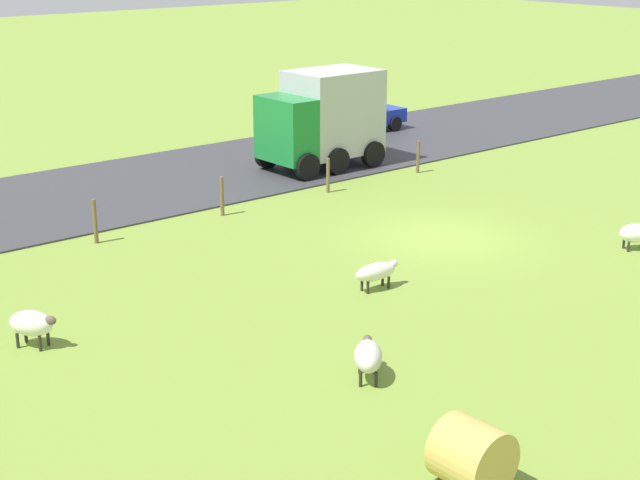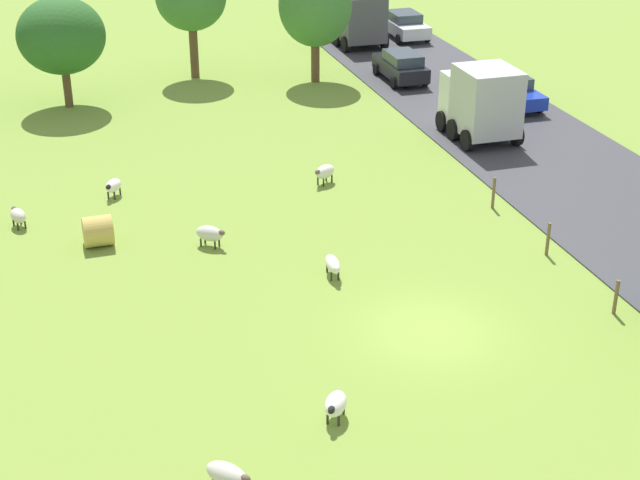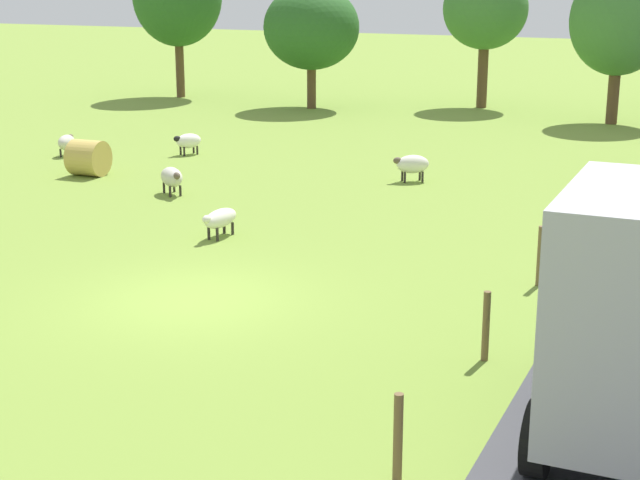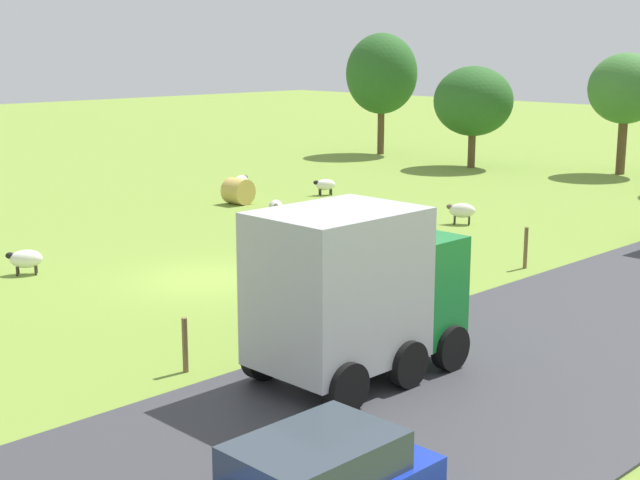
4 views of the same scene
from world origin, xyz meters
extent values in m
plane|color=olive|center=(0.00, 0.00, 0.00)|extent=(160.00, 160.00, 0.00)
ellipsoid|color=silver|center=(-1.79, 4.25, 0.47)|extent=(0.54, 1.22, 0.44)
ellipsoid|color=silver|center=(-1.83, 3.69, 0.57)|extent=(0.20, 0.27, 0.20)
cylinder|color=#2D2823|center=(-1.69, 3.92, 0.15)|extent=(0.07, 0.07, 0.30)
cylinder|color=#2D2823|center=(-1.94, 3.94, 0.15)|extent=(0.07, 0.07, 0.30)
cylinder|color=#2D2823|center=(-1.64, 4.57, 0.15)|extent=(0.07, 0.07, 0.30)
cylinder|color=#2D2823|center=(-1.88, 4.59, 0.15)|extent=(0.07, 0.07, 0.30)
ellipsoid|color=white|center=(-8.17, 13.33, 0.48)|extent=(0.91, 1.05, 0.51)
ellipsoid|color=black|center=(-8.40, 12.96, 0.60)|extent=(0.29, 0.32, 0.20)
cylinder|color=#2D2823|center=(-8.19, 13.04, 0.15)|extent=(0.07, 0.07, 0.29)
cylinder|color=#2D2823|center=(-8.43, 13.19, 0.15)|extent=(0.07, 0.07, 0.29)
cylinder|color=#2D2823|center=(-7.92, 13.47, 0.15)|extent=(0.07, 0.07, 0.29)
cylinder|color=#2D2823|center=(-8.16, 13.62, 0.15)|extent=(0.07, 0.07, 0.29)
ellipsoid|color=beige|center=(-5.33, 7.72, 0.51)|extent=(1.16, 1.11, 0.55)
ellipsoid|color=brown|center=(-4.95, 7.40, 0.64)|extent=(0.31, 0.31, 0.20)
cylinder|color=#2D2823|center=(-5.02, 7.65, 0.15)|extent=(0.07, 0.07, 0.31)
cylinder|color=#2D2823|center=(-5.21, 7.42, 0.15)|extent=(0.07, 0.07, 0.31)
cylinder|color=#2D2823|center=(-5.46, 8.03, 0.15)|extent=(0.07, 0.07, 0.31)
cylinder|color=#2D2823|center=(-5.65, 7.80, 0.15)|extent=(0.07, 0.07, 0.31)
ellipsoid|color=silver|center=(0.37, 12.18, 0.54)|extent=(1.14, 1.01, 0.55)
ellipsoid|color=brown|center=(-0.02, 11.92, 0.67)|extent=(0.32, 0.29, 0.20)
cylinder|color=#2D2823|center=(0.23, 11.90, 0.17)|extent=(0.07, 0.07, 0.33)
cylinder|color=#2D2823|center=(0.06, 12.15, 0.17)|extent=(0.07, 0.07, 0.33)
cylinder|color=#2D2823|center=(0.69, 12.21, 0.17)|extent=(0.07, 0.07, 0.33)
cylinder|color=#2D2823|center=(0.52, 12.46, 0.17)|extent=(0.07, 0.07, 0.33)
ellipsoid|color=white|center=(-4.13, -3.42, 0.48)|extent=(0.97, 1.10, 0.54)
ellipsoid|color=black|center=(-4.37, -3.80, 0.61)|extent=(0.29, 0.32, 0.20)
cylinder|color=#2D2823|center=(-4.14, -3.72, 0.14)|extent=(0.07, 0.07, 0.28)
cylinder|color=#2D2823|center=(-4.40, -3.56, 0.14)|extent=(0.07, 0.07, 0.28)
cylinder|color=#2D2823|center=(-3.86, -3.28, 0.14)|extent=(0.07, 0.07, 0.28)
cylinder|color=#2D2823|center=(-4.12, -3.12, 0.14)|extent=(0.07, 0.07, 0.28)
ellipsoid|color=beige|center=(-11.90, 11.42, 0.48)|extent=(0.76, 1.02, 0.51)
ellipsoid|color=brown|center=(-12.03, 11.83, 0.59)|extent=(0.25, 0.30, 0.20)
cylinder|color=#2D2823|center=(-12.10, 11.61, 0.14)|extent=(0.07, 0.07, 0.29)
cylinder|color=#2D2823|center=(-11.84, 11.70, 0.14)|extent=(0.07, 0.07, 0.29)
cylinder|color=#2D2823|center=(-11.95, 11.14, 0.14)|extent=(0.07, 0.07, 0.29)
cylinder|color=#2D2823|center=(-11.69, 11.22, 0.14)|extent=(0.07, 0.07, 0.29)
ellipsoid|color=beige|center=(-7.45, -5.46, 0.57)|extent=(1.16, 1.22, 0.54)
ellipsoid|color=brown|center=(-7.10, -5.88, 0.69)|extent=(0.31, 0.31, 0.20)
cylinder|color=#2D2823|center=(-7.55, -5.13, 0.18)|extent=(0.07, 0.07, 0.37)
cylinder|color=tan|center=(-9.16, 8.99, 0.56)|extent=(1.07, 1.15, 1.12)
cylinder|color=brown|center=(-9.17, 25.91, 1.13)|extent=(0.41, 0.41, 2.25)
ellipsoid|color=#285B23|center=(-9.17, 25.91, 3.69)|extent=(4.38, 4.38, 3.83)
cylinder|color=brown|center=(-2.01, 29.35, 1.56)|extent=(0.48, 0.48, 3.13)
cylinder|color=brown|center=(4.26, 26.62, 1.28)|extent=(0.47, 0.47, 2.55)
ellipsoid|color=#3D7533|center=(4.26, 26.62, 4.23)|extent=(3.98, 3.98, 4.46)
cylinder|color=brown|center=(5.96, -0.71, 0.59)|extent=(0.12, 0.12, 1.18)
cylinder|color=brown|center=(5.96, 3.59, 0.62)|extent=(0.12, 0.12, 1.24)
cylinder|color=brown|center=(5.96, 7.88, 0.64)|extent=(0.12, 0.12, 1.29)
cube|color=#197F33|center=(9.03, 34.91, 1.69)|extent=(2.55, 1.20, 2.30)
cube|color=#4C4C51|center=(9.03, 32.82, 1.93)|extent=(2.55, 2.98, 2.78)
cylinder|color=black|center=(7.76, 34.91, 0.54)|extent=(0.30, 0.96, 0.96)
cylinder|color=black|center=(10.31, 34.91, 0.54)|extent=(0.30, 0.96, 0.96)
cylinder|color=black|center=(7.76, 33.57, 0.54)|extent=(0.30, 0.96, 0.96)
cylinder|color=black|center=(10.31, 33.57, 0.54)|extent=(0.30, 0.96, 0.96)
cylinder|color=black|center=(7.76, 31.93, 0.54)|extent=(0.30, 0.96, 0.96)
cylinder|color=black|center=(10.31, 31.93, 0.54)|extent=(0.30, 0.96, 0.96)
cube|color=white|center=(8.87, 16.76, 1.69)|extent=(2.47, 1.20, 2.30)
cube|color=#B2B2B7|center=(8.87, 14.78, 2.03)|extent=(2.47, 2.77, 2.98)
cylinder|color=black|center=(7.63, 16.76, 0.54)|extent=(0.30, 0.96, 0.96)
cylinder|color=black|center=(10.10, 16.76, 0.54)|extent=(0.30, 0.96, 0.96)
cylinder|color=black|center=(7.63, 15.47, 0.54)|extent=(0.30, 0.96, 0.96)
cylinder|color=black|center=(10.10, 15.47, 0.54)|extent=(0.30, 0.96, 0.96)
cylinder|color=black|center=(7.63, 13.94, 0.54)|extent=(0.30, 0.96, 0.96)
cylinder|color=black|center=(10.10, 13.94, 0.54)|extent=(0.30, 0.96, 0.96)
cube|color=black|center=(8.79, 25.25, 0.76)|extent=(1.82, 4.31, 0.76)
cube|color=#333D47|center=(8.79, 24.93, 1.42)|extent=(1.60, 2.37, 0.56)
cylinder|color=black|center=(7.88, 26.66, 0.38)|extent=(0.22, 0.64, 0.64)
cylinder|color=black|center=(9.70, 26.66, 0.38)|extent=(0.22, 0.64, 0.64)
cylinder|color=black|center=(7.88, 23.85, 0.38)|extent=(0.22, 0.64, 0.64)
cylinder|color=black|center=(9.70, 23.85, 0.38)|extent=(0.22, 0.64, 0.64)
cube|color=silver|center=(12.58, 34.10, 0.75)|extent=(1.95, 4.12, 0.75)
cube|color=#333D47|center=(12.58, 34.41, 1.41)|extent=(1.72, 2.27, 0.56)
cylinder|color=black|center=(13.55, 32.76, 0.38)|extent=(0.22, 0.64, 0.64)
cylinder|color=black|center=(11.60, 32.76, 0.38)|extent=(0.22, 0.64, 0.64)
cylinder|color=black|center=(13.55, 35.44, 0.38)|extent=(0.22, 0.64, 0.64)
cylinder|color=black|center=(11.60, 35.44, 0.38)|extent=(0.22, 0.64, 0.64)
cube|color=#1933B2|center=(12.51, 19.43, 0.71)|extent=(1.98, 4.59, 0.66)
cube|color=#333D47|center=(12.51, 19.77, 1.32)|extent=(1.74, 2.53, 0.56)
cylinder|color=black|center=(13.50, 17.94, 0.38)|extent=(0.22, 0.64, 0.64)
cylinder|color=black|center=(11.52, 17.94, 0.38)|extent=(0.22, 0.64, 0.64)
cylinder|color=black|center=(13.50, 20.92, 0.38)|extent=(0.22, 0.64, 0.64)
cylinder|color=black|center=(11.52, 20.92, 0.38)|extent=(0.22, 0.64, 0.64)
camera|label=1|loc=(-17.72, 19.17, 8.44)|focal=52.92mm
camera|label=2|loc=(-10.48, -22.98, 15.22)|focal=53.52mm
camera|label=3|loc=(9.50, -15.42, 6.16)|focal=54.72mm
camera|label=4|loc=(20.85, -15.78, 6.77)|focal=51.05mm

